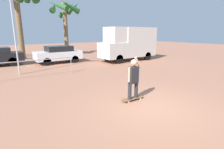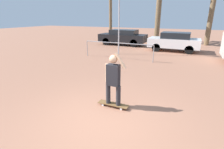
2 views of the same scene
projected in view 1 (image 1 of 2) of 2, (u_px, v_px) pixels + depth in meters
ground_plane at (149, 107)px, 6.33m from camera, size 80.00×80.00×0.00m
skateboard at (133, 98)px, 6.92m from camera, size 0.98×0.25×0.09m
person_skateboarder at (133, 77)px, 6.71m from camera, size 0.66×0.24×1.64m
camper_van at (129, 43)px, 16.59m from camera, size 5.64×2.02×3.11m
parked_car_white at (58, 54)px, 15.43m from camera, size 3.91×1.82×1.49m
palm_tree_near_van at (65, 12)px, 19.55m from camera, size 3.57×3.62×6.20m
flagpole at (14, 16)px, 10.45m from camera, size 1.19×0.12×6.17m
plaza_railing_segment at (33, 63)px, 10.14m from camera, size 4.73×0.05×1.08m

